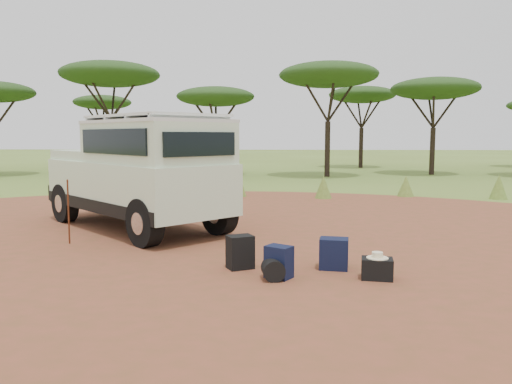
{
  "coord_description": "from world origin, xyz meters",
  "views": [
    {
      "loc": [
        1.5,
        -8.89,
        2.16
      ],
      "look_at": [
        1.0,
        1.41,
        1.0
      ],
      "focal_mm": 35.0,
      "sensor_mm": 36.0,
      "label": 1
    }
  ],
  "objects_px": {
    "safari_vehicle": "(140,175)",
    "backpack_navy": "(279,262)",
    "walking_staff": "(69,212)",
    "hard_case": "(377,269)",
    "duffel_navy": "(334,254)",
    "backpack_black": "(240,252)",
    "backpack_olive": "(331,253)"
  },
  "relations": [
    {
      "from": "walking_staff",
      "to": "backpack_olive",
      "type": "height_order",
      "value": "walking_staff"
    },
    {
      "from": "safari_vehicle",
      "to": "backpack_olive",
      "type": "xyz_separation_m",
      "value": [
        4.1,
        -3.25,
        -1.02
      ]
    },
    {
      "from": "duffel_navy",
      "to": "backpack_olive",
      "type": "bearing_deg",
      "value": 112.88
    },
    {
      "from": "safari_vehicle",
      "to": "hard_case",
      "type": "xyz_separation_m",
      "value": [
        4.72,
        -3.92,
        -1.1
      ]
    },
    {
      "from": "duffel_navy",
      "to": "hard_case",
      "type": "distance_m",
      "value": 0.82
    },
    {
      "from": "duffel_navy",
      "to": "backpack_navy",
      "type": "bearing_deg",
      "value": -139.24
    },
    {
      "from": "backpack_olive",
      "to": "duffel_navy",
      "type": "xyz_separation_m",
      "value": [
        0.03,
        -0.11,
        0.01
      ]
    },
    {
      "from": "walking_staff",
      "to": "duffel_navy",
      "type": "bearing_deg",
      "value": -41.45
    },
    {
      "from": "duffel_navy",
      "to": "walking_staff",
      "type": "bearing_deg",
      "value": 172.03
    },
    {
      "from": "walking_staff",
      "to": "backpack_olive",
      "type": "distance_m",
      "value": 5.22
    },
    {
      "from": "safari_vehicle",
      "to": "backpack_navy",
      "type": "relative_size",
      "value": 10.49
    },
    {
      "from": "backpack_navy",
      "to": "safari_vehicle",
      "type": "bearing_deg",
      "value": 161.48
    },
    {
      "from": "walking_staff",
      "to": "hard_case",
      "type": "bearing_deg",
      "value": -44.88
    },
    {
      "from": "duffel_navy",
      "to": "hard_case",
      "type": "xyz_separation_m",
      "value": [
        0.59,
        -0.55,
        -0.09
      ]
    },
    {
      "from": "safari_vehicle",
      "to": "hard_case",
      "type": "height_order",
      "value": "safari_vehicle"
    },
    {
      "from": "hard_case",
      "to": "safari_vehicle",
      "type": "bearing_deg",
      "value": 148.83
    },
    {
      "from": "backpack_olive",
      "to": "hard_case",
      "type": "height_order",
      "value": "backpack_olive"
    },
    {
      "from": "backpack_navy",
      "to": "duffel_navy",
      "type": "bearing_deg",
      "value": 63.97
    },
    {
      "from": "walking_staff",
      "to": "duffel_navy",
      "type": "xyz_separation_m",
      "value": [
        5.04,
        -1.51,
        -0.41
      ]
    },
    {
      "from": "backpack_olive",
      "to": "backpack_navy",
      "type": "bearing_deg",
      "value": -150.54
    },
    {
      "from": "safari_vehicle",
      "to": "backpack_black",
      "type": "height_order",
      "value": "safari_vehicle"
    },
    {
      "from": "backpack_navy",
      "to": "hard_case",
      "type": "xyz_separation_m",
      "value": [
        1.49,
        0.0,
        -0.09
      ]
    },
    {
      "from": "backpack_olive",
      "to": "safari_vehicle",
      "type": "bearing_deg",
      "value": 133.2
    },
    {
      "from": "backpack_navy",
      "to": "duffel_navy",
      "type": "height_order",
      "value": "duffel_navy"
    },
    {
      "from": "backpack_navy",
      "to": "backpack_olive",
      "type": "height_order",
      "value": "backpack_navy"
    },
    {
      "from": "safari_vehicle",
      "to": "backpack_navy",
      "type": "height_order",
      "value": "safari_vehicle"
    },
    {
      "from": "walking_staff",
      "to": "backpack_black",
      "type": "bearing_deg",
      "value": -48.72
    },
    {
      "from": "safari_vehicle",
      "to": "backpack_olive",
      "type": "height_order",
      "value": "safari_vehicle"
    },
    {
      "from": "safari_vehicle",
      "to": "duffel_navy",
      "type": "height_order",
      "value": "safari_vehicle"
    },
    {
      "from": "backpack_olive",
      "to": "hard_case",
      "type": "distance_m",
      "value": 0.91
    },
    {
      "from": "backpack_olive",
      "to": "walking_staff",
      "type": "bearing_deg",
      "value": 156.0
    },
    {
      "from": "hard_case",
      "to": "walking_staff",
      "type": "bearing_deg",
      "value": 168.36
    }
  ]
}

